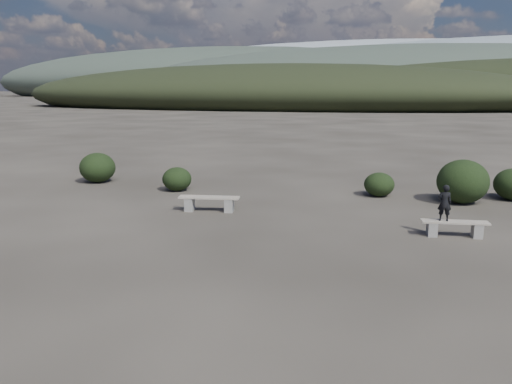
% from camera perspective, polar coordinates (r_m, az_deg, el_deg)
% --- Properties ---
extents(ground, '(1200.00, 1200.00, 0.00)m').
position_cam_1_polar(ground, '(10.24, -3.85, -10.00)').
color(ground, '#2B2721').
rests_on(ground, ground).
extents(bench_left, '(1.94, 0.75, 0.48)m').
position_cam_1_polar(bench_left, '(15.72, -5.38, -1.19)').
color(bench_left, gray).
rests_on(bench_left, ground).
extents(bench_right, '(1.72, 0.61, 0.42)m').
position_cam_1_polar(bench_right, '(13.98, 21.75, -3.76)').
color(bench_right, gray).
rests_on(bench_right, ground).
extents(seated_person, '(0.37, 0.27, 0.95)m').
position_cam_1_polar(seated_person, '(13.76, 20.75, -1.17)').
color(seated_person, black).
rests_on(seated_person, bench_right).
extents(shrub_a, '(1.10, 1.10, 0.90)m').
position_cam_1_polar(shrub_a, '(19.03, -9.02, 1.47)').
color(shrub_a, black).
rests_on(shrub_a, ground).
extents(shrub_c, '(1.07, 1.07, 0.86)m').
position_cam_1_polar(shrub_c, '(18.37, 13.90, 0.84)').
color(shrub_c, black).
rests_on(shrub_c, ground).
extents(shrub_d, '(1.68, 1.68, 1.47)m').
position_cam_1_polar(shrub_d, '(18.10, 22.56, 1.12)').
color(shrub_d, black).
rests_on(shrub_d, ground).
extents(shrub_f, '(1.44, 1.44, 1.22)m').
position_cam_1_polar(shrub_f, '(21.51, -17.66, 2.67)').
color(shrub_f, black).
rests_on(shrub_f, ground).
extents(mountain_ridges, '(500.00, 400.00, 56.00)m').
position_cam_1_polar(mountain_ridges, '(348.18, 15.67, 12.45)').
color(mountain_ridges, black).
rests_on(mountain_ridges, ground).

